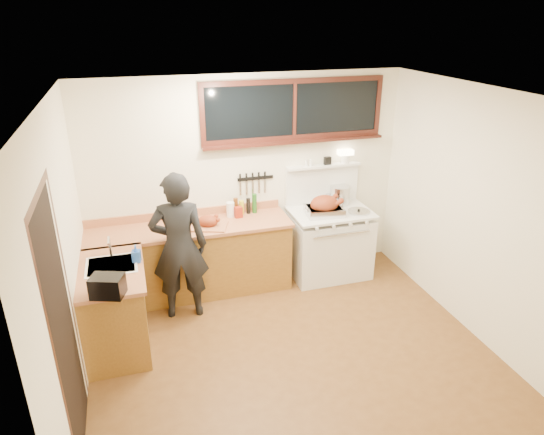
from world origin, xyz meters
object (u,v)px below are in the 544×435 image
object	(u,v)px
vintage_stove	(329,241)
roast_turkey	(325,207)
cutting_board	(208,223)
man	(179,247)

from	to	relation	value
vintage_stove	roast_turkey	size ratio (longest dim) A/B	3.20
vintage_stove	cutting_board	distance (m)	1.66
man	roast_turkey	size ratio (longest dim) A/B	3.44
vintage_stove	man	distance (m)	2.05
man	roast_turkey	distance (m)	1.88
vintage_stove	cutting_board	world-z (taller)	vintage_stove
cutting_board	roast_turkey	world-z (taller)	roast_turkey
man	cutting_board	bearing A→B (deg)	42.26
man	cutting_board	distance (m)	0.54
man	roast_turkey	world-z (taller)	man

